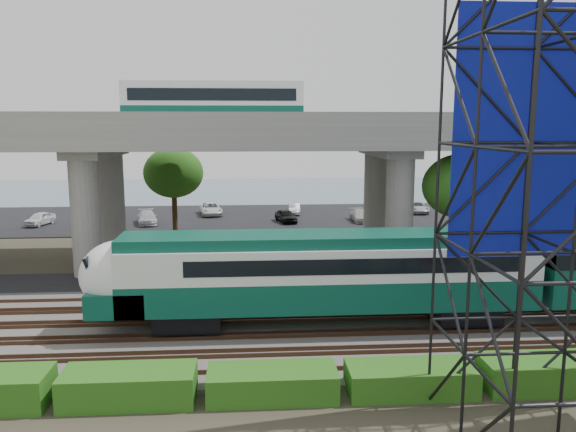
{
  "coord_description": "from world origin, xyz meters",
  "views": [
    {
      "loc": [
        0.27,
        -22.97,
        9.63
      ],
      "look_at": [
        2.28,
        6.0,
        4.83
      ],
      "focal_mm": 35.0,
      "sensor_mm": 36.0,
      "label": 1
    }
  ],
  "objects": [
    {
      "name": "ground",
      "position": [
        0.0,
        0.0,
        0.0
      ],
      "size": [
        140.0,
        140.0,
        0.0
      ],
      "primitive_type": "plane",
      "color": "#474233",
      "rests_on": "ground"
    },
    {
      "name": "ballast_bed",
      "position": [
        0.0,
        2.0,
        0.1
      ],
      "size": [
        90.0,
        12.0,
        0.2
      ],
      "primitive_type": "cube",
      "color": "slate",
      "rests_on": "ground"
    },
    {
      "name": "service_road",
      "position": [
        0.0,
        10.5,
        0.04
      ],
      "size": [
        90.0,
        5.0,
        0.08
      ],
      "primitive_type": "cube",
      "color": "black",
      "rests_on": "ground"
    },
    {
      "name": "parking_lot",
      "position": [
        0.0,
        34.0,
        0.04
      ],
      "size": [
        90.0,
        18.0,
        0.08
      ],
      "primitive_type": "cube",
      "color": "black",
      "rests_on": "ground"
    },
    {
      "name": "harbor_water",
      "position": [
        0.0,
        56.0,
        0.01
      ],
      "size": [
        140.0,
        40.0,
        0.03
      ],
      "primitive_type": "cube",
      "color": "slate",
      "rests_on": "ground"
    },
    {
      "name": "rail_tracks",
      "position": [
        0.0,
        2.0,
        0.28
      ],
      "size": [
        90.0,
        9.52,
        0.16
      ],
      "color": "#472D1E",
      "rests_on": "ballast_bed"
    },
    {
      "name": "commuter_train",
      "position": [
        6.02,
        2.0,
        2.88
      ],
      "size": [
        29.3,
        3.06,
        4.3
      ],
      "color": "black",
      "rests_on": "rail_tracks"
    },
    {
      "name": "overpass",
      "position": [
        -0.15,
        16.0,
        8.21
      ],
      "size": [
        80.0,
        12.0,
        12.4
      ],
      "color": "#9E9B93",
      "rests_on": "ground"
    },
    {
      "name": "hedge_strip",
      "position": [
        1.01,
        -4.3,
        0.56
      ],
      "size": [
        34.6,
        1.8,
        1.2
      ],
      "color": "#245613",
      "rests_on": "ground"
    },
    {
      "name": "trees",
      "position": [
        -4.67,
        16.17,
        5.57
      ],
      "size": [
        40.94,
        16.94,
        7.69
      ],
      "color": "#382314",
      "rests_on": "ground"
    },
    {
      "name": "suv",
      "position": [
        -4.44,
        11.19,
        0.83
      ],
      "size": [
        5.71,
        3.24,
        1.5
      ],
      "primitive_type": "imported",
      "rotation": [
        0.0,
        0.0,
        1.71
      ],
      "color": "black",
      "rests_on": "service_road"
    },
    {
      "name": "parked_cars",
      "position": [
        -0.89,
        33.65,
        0.69
      ],
      "size": [
        40.21,
        9.69,
        1.27
      ],
      "color": "white",
      "rests_on": "parking_lot"
    }
  ]
}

